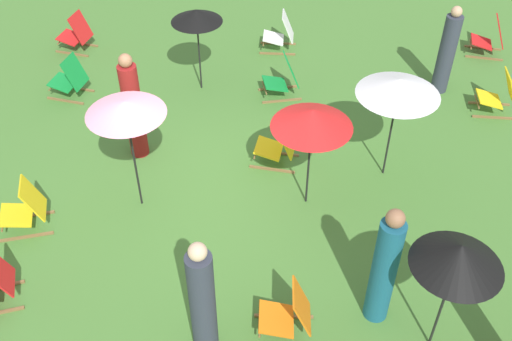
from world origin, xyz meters
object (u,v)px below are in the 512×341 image
(deckchair_10, at_px, (76,34))
(umbrella_2, at_px, (125,108))
(deckchair_4, at_px, (278,145))
(person_0, at_px, (384,269))
(person_2, at_px, (133,109))
(deckchair_12, at_px, (283,78))
(person_4, at_px, (447,53))
(deckchair_0, at_px, (26,209))
(umbrella_4, at_px, (196,16))
(umbrella_1, at_px, (459,256))
(deckchair_1, at_px, (289,315))
(deckchair_13, at_px, (281,34))
(umbrella_0, at_px, (312,118))
(person_1, at_px, (203,303))
(deckchair_5, at_px, (70,79))
(deckchair_3, at_px, (499,95))
(deckchair_7, at_px, (490,38))
(umbrella_3, at_px, (399,87))

(deckchair_10, bearing_deg, umbrella_2, 39.04)
(deckchair_4, bearing_deg, person_0, 33.06)
(person_2, bearing_deg, deckchair_12, -163.99)
(person_0, bearing_deg, person_4, 5.29)
(deckchair_0, distance_m, umbrella_4, 4.52)
(umbrella_1, distance_m, person_4, 5.87)
(deckchair_4, bearing_deg, deckchair_1, 12.45)
(deckchair_10, xyz_separation_m, deckchair_13, (-0.19, 4.30, 0.00))
(umbrella_0, bearing_deg, person_1, -25.96)
(deckchair_10, xyz_separation_m, umbrella_2, (4.61, 2.20, 1.43))
(deckchair_0, relative_size, person_2, 0.45)
(deckchair_1, bearing_deg, deckchair_5, -141.42)
(deckchair_10, bearing_deg, person_1, 39.55)
(person_0, bearing_deg, deckchair_12, 38.08)
(deckchair_5, xyz_separation_m, person_0, (4.78, 5.24, 0.52))
(deckchair_12, relative_size, umbrella_4, 0.51)
(umbrella_4, distance_m, person_4, 4.67)
(umbrella_0, bearing_deg, deckchair_10, -133.23)
(umbrella_4, bearing_deg, deckchair_12, 83.14)
(deckchair_1, bearing_deg, deckchair_12, -179.20)
(deckchair_3, bearing_deg, person_4, -124.10)
(deckchair_7, xyz_separation_m, umbrella_4, (1.52, -5.89, 1.15))
(umbrella_4, bearing_deg, umbrella_0, 32.31)
(deckchair_10, height_order, deckchair_12, same)
(deckchair_4, bearing_deg, deckchair_5, -105.31)
(deckchair_12, xyz_separation_m, person_4, (-0.30, 3.03, 0.45))
(deckchair_10, bearing_deg, umbrella_0, 60.25)
(deckchair_5, bearing_deg, umbrella_1, 61.38)
(umbrella_1, height_order, person_2, person_2)
(deckchair_3, relative_size, deckchair_12, 0.99)
(deckchair_5, bearing_deg, umbrella_4, 111.76)
(deckchair_12, bearing_deg, deckchair_7, 99.94)
(deckchair_0, distance_m, deckchair_7, 9.62)
(umbrella_2, distance_m, person_4, 6.26)
(deckchair_3, bearing_deg, deckchair_5, -87.96)
(deckchair_3, xyz_separation_m, umbrella_0, (2.53, -3.55, 1.22))
(deckchair_0, height_order, person_2, person_2)
(deckchair_1, height_order, umbrella_0, umbrella_0)
(deckchair_10, bearing_deg, umbrella_3, 71.66)
(deckchair_0, bearing_deg, deckchair_3, 97.94)
(deckchair_1, height_order, umbrella_1, umbrella_1)
(deckchair_13, bearing_deg, deckchair_4, 1.58)
(deckchair_5, height_order, umbrella_1, umbrella_1)
(deckchair_1, relative_size, person_4, 0.48)
(deckchair_12, bearing_deg, deckchair_5, -99.05)
(deckchair_4, xyz_separation_m, deckchair_12, (-2.01, 0.07, 0.00))
(person_0, bearing_deg, deckchair_10, 64.90)
(deckchair_4, height_order, deckchair_10, same)
(deckchair_1, xyz_separation_m, deckchair_10, (-6.83, -4.47, 0.00))
(deckchair_12, distance_m, umbrella_4, 1.97)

